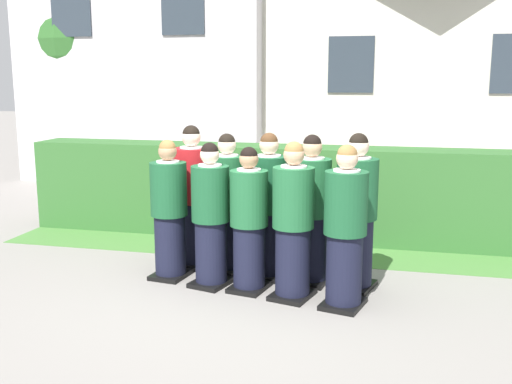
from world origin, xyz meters
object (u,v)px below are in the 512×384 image
(student_front_row_3, at_px, (293,225))
(student_rear_row_2, at_px, (269,209))
(student_front_row_0, at_px, (169,213))
(student_front_row_2, at_px, (249,223))
(student_rear_row_3, at_px, (311,213))
(student_front_row_1, at_px, (211,219))
(student_rear_row_1, at_px, (227,206))
(student_rear_row_4, at_px, (356,216))
(student_in_red_blazer, at_px, (193,200))
(student_front_row_4, at_px, (345,231))

(student_front_row_3, bearing_deg, student_rear_row_2, 122.57)
(student_front_row_0, relative_size, student_rear_row_2, 0.95)
(student_front_row_2, relative_size, student_rear_row_3, 0.94)
(student_front_row_1, xyz_separation_m, student_rear_row_1, (0.04, 0.55, 0.02))
(student_rear_row_3, bearing_deg, student_front_row_2, -147.37)
(student_rear_row_1, bearing_deg, student_rear_row_2, -12.19)
(student_front_row_1, xyz_separation_m, student_rear_row_2, (0.57, 0.43, 0.04))
(student_rear_row_1, distance_m, student_rear_row_2, 0.54)
(student_front_row_1, distance_m, student_front_row_3, 0.97)
(student_rear_row_1, bearing_deg, student_front_row_3, -38.25)
(student_rear_row_4, bearing_deg, student_front_row_3, -144.27)
(student_rear_row_2, distance_m, student_rear_row_4, 1.02)
(student_rear_row_4, bearing_deg, student_rear_row_1, 169.76)
(student_in_red_blazer, distance_m, student_rear_row_2, 1.02)
(student_front_row_2, xyz_separation_m, student_in_red_blazer, (-0.89, 0.70, 0.08))
(student_in_red_blazer, bearing_deg, student_rear_row_1, -12.33)
(student_front_row_4, height_order, student_rear_row_3, student_rear_row_3)
(student_front_row_4, bearing_deg, student_in_red_blazer, 153.67)
(student_front_row_4, distance_m, student_rear_row_2, 1.20)
(student_front_row_2, height_order, student_rear_row_2, student_rear_row_2)
(student_front_row_2, distance_m, student_front_row_4, 1.08)
(student_front_row_2, relative_size, student_in_red_blazer, 0.91)
(student_front_row_2, height_order, student_rear_row_1, student_rear_row_1)
(student_front_row_3, relative_size, student_rear_row_2, 0.98)
(student_front_row_0, relative_size, student_front_row_2, 1.02)
(student_front_row_0, distance_m, student_front_row_2, 1.02)
(student_front_row_4, relative_size, student_rear_row_1, 1.00)
(student_rear_row_3, height_order, student_rear_row_4, student_rear_row_4)
(student_front_row_4, height_order, student_rear_row_1, student_front_row_4)
(student_rear_row_1, xyz_separation_m, student_rear_row_3, (1.03, -0.20, 0.01))
(student_front_row_1, bearing_deg, student_front_row_3, -10.47)
(student_front_row_1, bearing_deg, student_rear_row_1, 86.04)
(student_front_row_0, distance_m, student_front_row_4, 2.10)
(student_front_row_1, xyz_separation_m, student_front_row_3, (0.95, -0.18, 0.03))
(student_rear_row_2, xyz_separation_m, student_rear_row_3, (0.50, -0.09, -0.00))
(student_front_row_1, distance_m, student_rear_row_4, 1.60)
(student_front_row_1, relative_size, student_rear_row_3, 0.95)
(student_front_row_0, bearing_deg, student_front_row_4, -12.68)
(student_front_row_0, bearing_deg, student_front_row_3, -12.32)
(student_front_row_2, xyz_separation_m, student_rear_row_2, (0.11, 0.49, 0.05))
(student_front_row_2, distance_m, student_front_row_3, 0.52)
(student_in_red_blazer, height_order, student_rear_row_1, student_in_red_blazer)
(student_rear_row_1, bearing_deg, student_in_red_blazer, 167.67)
(student_front_row_0, relative_size, student_rear_row_1, 0.97)
(student_front_row_4, distance_m, student_rear_row_3, 0.78)
(student_in_red_blazer, xyz_separation_m, student_rear_row_2, (1.00, -0.22, -0.02))
(student_front_row_3, relative_size, student_front_row_4, 1.00)
(student_front_row_2, distance_m, student_rear_row_2, 0.50)
(student_in_red_blazer, xyz_separation_m, student_rear_row_3, (1.50, -0.31, -0.02))
(student_in_red_blazer, bearing_deg, student_front_row_3, -30.72)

